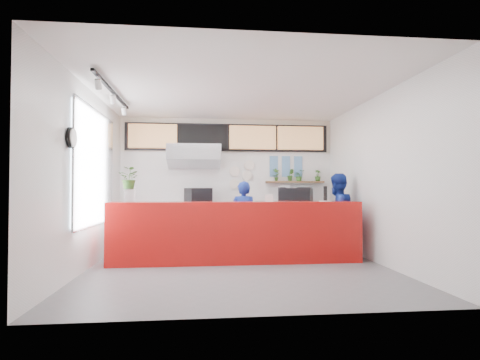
% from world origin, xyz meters
% --- Properties ---
extents(floor, '(5.00, 5.00, 0.00)m').
position_xyz_m(floor, '(0.00, 0.00, 0.00)').
color(floor, slate).
rests_on(floor, ground).
extents(ceiling, '(5.00, 5.00, 0.00)m').
position_xyz_m(ceiling, '(0.00, 0.00, 3.00)').
color(ceiling, silver).
extents(wall_back, '(5.00, 0.00, 5.00)m').
position_xyz_m(wall_back, '(0.00, 2.50, 1.50)').
color(wall_back, white).
rests_on(wall_back, ground).
extents(wall_left, '(0.00, 5.00, 5.00)m').
position_xyz_m(wall_left, '(-2.50, 0.00, 1.50)').
color(wall_left, white).
rests_on(wall_left, ground).
extents(wall_right, '(0.00, 5.00, 5.00)m').
position_xyz_m(wall_right, '(2.50, 0.00, 1.50)').
color(wall_right, white).
rests_on(wall_right, ground).
extents(service_counter, '(4.50, 0.60, 1.10)m').
position_xyz_m(service_counter, '(0.00, 0.40, 0.55)').
color(service_counter, '#AE0F0C').
rests_on(service_counter, ground).
extents(cream_band, '(5.00, 0.02, 0.80)m').
position_xyz_m(cream_band, '(0.00, 2.49, 2.60)').
color(cream_band, beige).
rests_on(cream_band, wall_back).
extents(prep_bench, '(1.80, 0.60, 0.90)m').
position_xyz_m(prep_bench, '(-0.80, 2.20, 0.45)').
color(prep_bench, '#B2B5BA').
rests_on(prep_bench, ground).
extents(panini_oven, '(0.65, 0.65, 0.45)m').
position_xyz_m(panini_oven, '(-0.71, 2.20, 1.13)').
color(panini_oven, black).
rests_on(panini_oven, prep_bench).
extents(extraction_hood, '(1.20, 0.70, 0.35)m').
position_xyz_m(extraction_hood, '(-0.80, 2.15, 2.15)').
color(extraction_hood, '#B2B5BA').
rests_on(extraction_hood, ceiling).
extents(hood_lip, '(1.20, 0.69, 0.31)m').
position_xyz_m(hood_lip, '(-0.80, 2.15, 1.95)').
color(hood_lip, '#B2B5BA').
rests_on(hood_lip, ceiling).
extents(right_bench, '(1.80, 0.60, 0.90)m').
position_xyz_m(right_bench, '(1.50, 2.20, 0.45)').
color(right_bench, '#B2B5BA').
rests_on(right_bench, ground).
extents(espresso_machine, '(0.88, 0.78, 0.47)m').
position_xyz_m(espresso_machine, '(1.57, 2.20, 1.13)').
color(espresso_machine, black).
rests_on(espresso_machine, right_bench).
extents(espresso_tray, '(0.77, 0.67, 0.06)m').
position_xyz_m(espresso_tray, '(1.57, 2.20, 1.38)').
color(espresso_tray, '#A1A4A8').
rests_on(espresso_tray, espresso_machine).
extents(herb_shelf, '(1.40, 0.18, 0.04)m').
position_xyz_m(herb_shelf, '(1.60, 2.40, 1.50)').
color(herb_shelf, brown).
rests_on(herb_shelf, wall_back).
extents(menu_board_far_left, '(1.10, 0.10, 0.55)m').
position_xyz_m(menu_board_far_left, '(-1.75, 2.38, 2.55)').
color(menu_board_far_left, tan).
rests_on(menu_board_far_left, wall_back).
extents(menu_board_mid_left, '(1.10, 0.10, 0.55)m').
position_xyz_m(menu_board_mid_left, '(-0.59, 2.38, 2.55)').
color(menu_board_mid_left, black).
rests_on(menu_board_mid_left, wall_back).
extents(menu_board_mid_right, '(1.10, 0.10, 0.55)m').
position_xyz_m(menu_board_mid_right, '(0.57, 2.38, 2.55)').
color(menu_board_mid_right, tan).
rests_on(menu_board_mid_right, wall_back).
extents(menu_board_far_right, '(1.10, 0.10, 0.55)m').
position_xyz_m(menu_board_far_right, '(1.73, 2.38, 2.55)').
color(menu_board_far_right, tan).
rests_on(menu_board_far_right, wall_back).
extents(soffit, '(4.80, 0.04, 0.65)m').
position_xyz_m(soffit, '(0.00, 2.46, 2.55)').
color(soffit, black).
rests_on(soffit, wall_back).
extents(window_pane, '(0.04, 2.20, 1.90)m').
position_xyz_m(window_pane, '(-2.47, 0.30, 1.70)').
color(window_pane, silver).
rests_on(window_pane, wall_left).
extents(window_frame, '(0.03, 2.30, 2.00)m').
position_xyz_m(window_frame, '(-2.45, 0.30, 1.70)').
color(window_frame, '#B2B5BA').
rests_on(window_frame, wall_left).
extents(wall_clock_rim, '(0.05, 0.30, 0.30)m').
position_xyz_m(wall_clock_rim, '(-2.46, -0.90, 2.05)').
color(wall_clock_rim, black).
rests_on(wall_clock_rim, wall_left).
extents(wall_clock_face, '(0.02, 0.26, 0.26)m').
position_xyz_m(wall_clock_face, '(-2.43, -0.90, 2.05)').
color(wall_clock_face, white).
rests_on(wall_clock_face, wall_left).
extents(track_rail, '(0.05, 2.40, 0.04)m').
position_xyz_m(track_rail, '(-2.10, 0.00, 2.94)').
color(track_rail, black).
rests_on(track_rail, ceiling).
extents(dec_plate_a, '(0.24, 0.03, 0.24)m').
position_xyz_m(dec_plate_a, '(0.15, 2.47, 1.75)').
color(dec_plate_a, silver).
rests_on(dec_plate_a, wall_back).
extents(dec_plate_b, '(0.24, 0.03, 0.24)m').
position_xyz_m(dec_plate_b, '(0.45, 2.47, 1.65)').
color(dec_plate_b, silver).
rests_on(dec_plate_b, wall_back).
extents(dec_plate_c, '(0.24, 0.03, 0.24)m').
position_xyz_m(dec_plate_c, '(0.15, 2.47, 1.45)').
color(dec_plate_c, silver).
rests_on(dec_plate_c, wall_back).
extents(dec_plate_d, '(0.24, 0.03, 0.24)m').
position_xyz_m(dec_plate_d, '(0.50, 2.47, 1.90)').
color(dec_plate_d, silver).
rests_on(dec_plate_d, wall_back).
extents(photo_frame_a, '(0.20, 0.02, 0.25)m').
position_xyz_m(photo_frame_a, '(1.10, 2.48, 2.00)').
color(photo_frame_a, '#598CBF').
rests_on(photo_frame_a, wall_back).
extents(photo_frame_b, '(0.20, 0.02, 0.25)m').
position_xyz_m(photo_frame_b, '(1.40, 2.48, 2.00)').
color(photo_frame_b, '#598CBF').
rests_on(photo_frame_b, wall_back).
extents(photo_frame_c, '(0.20, 0.02, 0.25)m').
position_xyz_m(photo_frame_c, '(1.70, 2.48, 2.00)').
color(photo_frame_c, '#598CBF').
rests_on(photo_frame_c, wall_back).
extents(photo_frame_d, '(0.20, 0.02, 0.25)m').
position_xyz_m(photo_frame_d, '(1.10, 2.48, 1.75)').
color(photo_frame_d, '#598CBF').
rests_on(photo_frame_d, wall_back).
extents(photo_frame_e, '(0.20, 0.02, 0.25)m').
position_xyz_m(photo_frame_e, '(1.40, 2.48, 1.75)').
color(photo_frame_e, '#598CBF').
rests_on(photo_frame_e, wall_back).
extents(photo_frame_f, '(0.20, 0.02, 0.25)m').
position_xyz_m(photo_frame_f, '(1.70, 2.48, 1.75)').
color(photo_frame_f, '#598CBF').
rests_on(photo_frame_f, wall_back).
extents(staff_center, '(0.62, 0.49, 1.48)m').
position_xyz_m(staff_center, '(0.21, 1.03, 0.74)').
color(staff_center, navy).
rests_on(staff_center, ground).
extents(staff_right, '(0.99, 0.90, 1.65)m').
position_xyz_m(staff_right, '(2.11, 0.98, 0.82)').
color(staff_right, navy).
rests_on(staff_right, ground).
extents(herb_a, '(0.18, 0.13, 0.31)m').
position_xyz_m(herb_a, '(1.14, 2.40, 1.68)').
color(herb_a, '#305C20').
rests_on(herb_a, herb_shelf).
extents(herb_b, '(0.17, 0.15, 0.29)m').
position_xyz_m(herb_b, '(1.49, 2.40, 1.67)').
color(herb_b, '#305C20').
rests_on(herb_b, herb_shelf).
extents(herb_c, '(0.26, 0.23, 0.26)m').
position_xyz_m(herb_c, '(1.71, 2.40, 1.65)').
color(herb_c, '#305C20').
rests_on(herb_c, herb_shelf).
extents(herb_d, '(0.18, 0.16, 0.27)m').
position_xyz_m(herb_d, '(2.16, 2.40, 1.66)').
color(herb_d, '#305C20').
rests_on(herb_d, herb_shelf).
extents(glass_vase, '(0.22, 0.22, 0.24)m').
position_xyz_m(glass_vase, '(-1.88, 0.33, 1.22)').
color(glass_vase, silver).
rests_on(glass_vase, service_counter).
extents(basil_vase, '(0.44, 0.42, 0.39)m').
position_xyz_m(basil_vase, '(-1.88, 0.33, 1.52)').
color(basil_vase, '#305C20').
rests_on(basil_vase, glass_vase).
extents(napkin_holder, '(0.16, 0.12, 0.13)m').
position_xyz_m(napkin_holder, '(0.59, 0.30, 1.16)').
color(napkin_holder, silver).
rests_on(napkin_holder, service_counter).
extents(white_plate, '(0.22, 0.22, 0.02)m').
position_xyz_m(white_plate, '(1.64, 0.32, 1.11)').
color(white_plate, silver).
rests_on(white_plate, service_counter).
extents(pepper_mill, '(0.09, 0.09, 0.27)m').
position_xyz_m(pepper_mill, '(1.64, 0.32, 1.25)').
color(pepper_mill, black).
rests_on(pepper_mill, white_plate).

